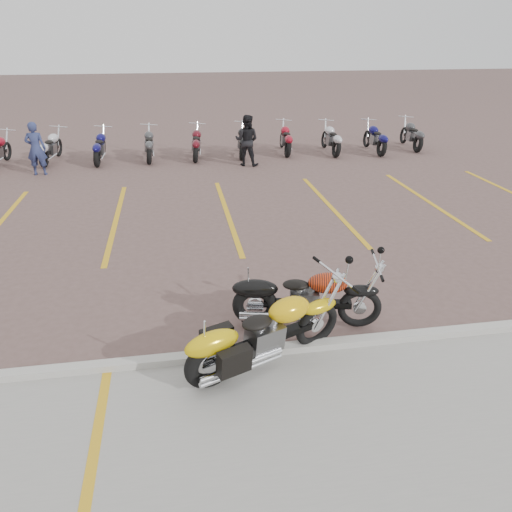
{
  "coord_description": "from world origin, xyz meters",
  "views": [
    {
      "loc": [
        -1.24,
        -7.73,
        4.17
      ],
      "look_at": [
        0.01,
        -0.3,
        0.75
      ],
      "focal_mm": 35.0,
      "sensor_mm": 36.0,
      "label": 1
    }
  ],
  "objects": [
    {
      "name": "ground",
      "position": [
        0.0,
        0.0,
        0.0
      ],
      "size": [
        100.0,
        100.0,
        0.0
      ],
      "primitive_type": "plane",
      "color": "brown",
      "rests_on": "ground"
    },
    {
      "name": "concrete_apron",
      "position": [
        0.0,
        -4.5,
        0.01
      ],
      "size": [
        60.0,
        5.0,
        0.01
      ],
      "primitive_type": "cube",
      "color": "#9E9B93",
      "rests_on": "ground"
    },
    {
      "name": "curb",
      "position": [
        0.0,
        -2.0,
        0.06
      ],
      "size": [
        60.0,
        0.18,
        0.12
      ],
      "primitive_type": "cube",
      "color": "#ADAAA3",
      "rests_on": "ground"
    },
    {
      "name": "parking_stripes",
      "position": [
        0.0,
        4.0,
        0.0
      ],
      "size": [
        38.0,
        5.5,
        0.01
      ],
      "primitive_type": null,
      "color": "gold",
      "rests_on": "ground"
    },
    {
      "name": "yellow_cruiser",
      "position": [
        -0.25,
        -2.24,
        0.49
      ],
      "size": [
        2.27,
        1.05,
        0.99
      ],
      "rotation": [
        0.13,
        0.0,
        0.39
      ],
      "color": "black",
      "rests_on": "ground"
    },
    {
      "name": "flame_cruiser",
      "position": [
        0.55,
        -1.36,
        0.46
      ],
      "size": [
        2.24,
        0.61,
        0.93
      ],
      "rotation": [
        0.06,
        0.0,
        -0.21
      ],
      "color": "black",
      "rests_on": "ground"
    },
    {
      "name": "person_a",
      "position": [
        -5.42,
        8.63,
        0.82
      ],
      "size": [
        0.61,
        0.4,
        1.65
      ],
      "primitive_type": "imported",
      "rotation": [
        0.0,
        0.0,
        3.13
      ],
      "color": "navy",
      "rests_on": "ground"
    },
    {
      "name": "person_b",
      "position": [
        1.21,
        8.74,
        0.83
      ],
      "size": [
        1.0,
        0.9,
        1.67
      ],
      "primitive_type": "imported",
      "rotation": [
        0.0,
        0.0,
        2.73
      ],
      "color": "black",
      "rests_on": "ground"
    },
    {
      "name": "bg_bike_row",
      "position": [
        -0.43,
        10.15,
        0.55
      ],
      "size": [
        17.26,
        2.03,
        1.1
      ],
      "color": "black",
      "rests_on": "ground"
    }
  ]
}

